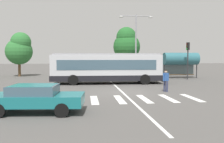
{
  "coord_description": "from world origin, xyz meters",
  "views": [
    {
      "loc": [
        -2.87,
        -17.0,
        2.66
      ],
      "look_at": [
        -0.27,
        4.48,
        1.3
      ],
      "focal_mm": 36.24,
      "sensor_mm": 36.0,
      "label": 1
    }
  ],
  "objects_px": {
    "parked_car_red": "(124,70)",
    "traffic_light_far_corner": "(188,55)",
    "twin_arm_street_lamp": "(136,39)",
    "background_tree_left": "(20,49)",
    "city_transit_bus": "(107,68)",
    "parked_car_blue": "(142,70)",
    "bus_stop_shelter": "(181,59)",
    "parked_car_white": "(88,70)",
    "pedestrian_crossing_street": "(166,79)",
    "foreground_sedan": "(35,97)",
    "parked_car_silver": "(107,70)",
    "background_tree_right": "(127,44)"
  },
  "relations": [
    {
      "from": "pedestrian_crossing_street",
      "to": "city_transit_bus",
      "type": "bearing_deg",
      "value": 123.48
    },
    {
      "from": "parked_car_red",
      "to": "traffic_light_far_corner",
      "type": "relative_size",
      "value": 1.04
    },
    {
      "from": "traffic_light_far_corner",
      "to": "twin_arm_street_lamp",
      "type": "relative_size",
      "value": 0.55
    },
    {
      "from": "foreground_sedan",
      "to": "parked_car_red",
      "type": "xyz_separation_m",
      "value": [
        8.09,
        21.58,
        0.0
      ]
    },
    {
      "from": "pedestrian_crossing_street",
      "to": "bus_stop_shelter",
      "type": "bearing_deg",
      "value": 61.24
    },
    {
      "from": "bus_stop_shelter",
      "to": "background_tree_left",
      "type": "distance_m",
      "value": 21.8
    },
    {
      "from": "parked_car_blue",
      "to": "bus_stop_shelter",
      "type": "distance_m",
      "value": 6.71
    },
    {
      "from": "parked_car_white",
      "to": "parked_car_blue",
      "type": "xyz_separation_m",
      "value": [
        8.06,
        -0.05,
        0.0
      ]
    },
    {
      "from": "parked_car_blue",
      "to": "city_transit_bus",
      "type": "bearing_deg",
      "value": -121.66
    },
    {
      "from": "twin_arm_street_lamp",
      "to": "background_tree_left",
      "type": "relative_size",
      "value": 1.32
    },
    {
      "from": "parked_car_red",
      "to": "parked_car_blue",
      "type": "height_order",
      "value": "same"
    },
    {
      "from": "parked_car_red",
      "to": "background_tree_right",
      "type": "xyz_separation_m",
      "value": [
        0.99,
        3.44,
        4.04
      ]
    },
    {
      "from": "traffic_light_far_corner",
      "to": "background_tree_left",
      "type": "xyz_separation_m",
      "value": [
        -21.18,
        7.0,
        0.85
      ]
    },
    {
      "from": "parked_car_blue",
      "to": "bus_stop_shelter",
      "type": "xyz_separation_m",
      "value": [
        3.71,
        -5.34,
        1.65
      ]
    },
    {
      "from": "foreground_sedan",
      "to": "bus_stop_shelter",
      "type": "xyz_separation_m",
      "value": [
        14.56,
        16.61,
        1.65
      ]
    },
    {
      "from": "background_tree_left",
      "to": "parked_car_silver",
      "type": "bearing_deg",
      "value": -1.55
    },
    {
      "from": "parked_car_white",
      "to": "bus_stop_shelter",
      "type": "xyz_separation_m",
      "value": [
        11.76,
        -5.39,
        1.65
      ]
    },
    {
      "from": "parked_car_red",
      "to": "parked_car_blue",
      "type": "relative_size",
      "value": 1.0
    },
    {
      "from": "parked_car_white",
      "to": "parked_car_silver",
      "type": "xyz_separation_m",
      "value": [
        2.69,
        -0.66,
        0.0
      ]
    },
    {
      "from": "parked_car_white",
      "to": "parked_car_red",
      "type": "bearing_deg",
      "value": -4.51
    },
    {
      "from": "parked_car_silver",
      "to": "foreground_sedan",
      "type": "bearing_deg",
      "value": -104.42
    },
    {
      "from": "parked_car_silver",
      "to": "background_tree_left",
      "type": "distance_m",
      "value": 12.47
    },
    {
      "from": "foreground_sedan",
      "to": "traffic_light_far_corner",
      "type": "xyz_separation_m",
      "value": [
        14.58,
        14.67,
        2.22
      ]
    },
    {
      "from": "city_transit_bus",
      "to": "parked_car_silver",
      "type": "xyz_separation_m",
      "value": [
        0.92,
        9.58,
        -0.82
      ]
    },
    {
      "from": "pedestrian_crossing_street",
      "to": "parked_car_blue",
      "type": "xyz_separation_m",
      "value": [
        2.28,
        16.25,
        -0.2
      ]
    },
    {
      "from": "pedestrian_crossing_street",
      "to": "background_tree_right",
      "type": "xyz_separation_m",
      "value": [
        0.51,
        19.33,
        3.84
      ]
    },
    {
      "from": "traffic_light_far_corner",
      "to": "parked_car_white",
      "type": "bearing_deg",
      "value": 148.09
    },
    {
      "from": "traffic_light_far_corner",
      "to": "pedestrian_crossing_street",
      "type": "bearing_deg",
      "value": -123.81
    },
    {
      "from": "pedestrian_crossing_street",
      "to": "parked_car_silver",
      "type": "distance_m",
      "value": 15.94
    },
    {
      "from": "parked_car_white",
      "to": "parked_car_blue",
      "type": "relative_size",
      "value": 0.97
    },
    {
      "from": "foreground_sedan",
      "to": "parked_car_silver",
      "type": "relative_size",
      "value": 1.03
    },
    {
      "from": "city_transit_bus",
      "to": "twin_arm_street_lamp",
      "type": "distance_m",
      "value": 8.03
    },
    {
      "from": "pedestrian_crossing_street",
      "to": "parked_car_red",
      "type": "relative_size",
      "value": 0.37
    },
    {
      "from": "traffic_light_far_corner",
      "to": "background_tree_right",
      "type": "bearing_deg",
      "value": 117.96
    },
    {
      "from": "bus_stop_shelter",
      "to": "twin_arm_street_lamp",
      "type": "relative_size",
      "value": 0.55
    },
    {
      "from": "parked_car_blue",
      "to": "bus_stop_shelter",
      "type": "bearing_deg",
      "value": -55.24
    },
    {
      "from": "twin_arm_street_lamp",
      "to": "background_tree_left",
      "type": "xyz_separation_m",
      "value": [
        -15.5,
        4.1,
        -1.2
      ]
    },
    {
      "from": "background_tree_right",
      "to": "parked_car_red",
      "type": "bearing_deg",
      "value": -106.02
    },
    {
      "from": "parked_car_silver",
      "to": "parked_car_red",
      "type": "bearing_deg",
      "value": 5.37
    },
    {
      "from": "parked_car_silver",
      "to": "twin_arm_street_lamp",
      "type": "xyz_separation_m",
      "value": [
        3.42,
        -3.78,
        4.28
      ]
    },
    {
      "from": "parked_car_white",
      "to": "bus_stop_shelter",
      "type": "height_order",
      "value": "bus_stop_shelter"
    },
    {
      "from": "parked_car_blue",
      "to": "background_tree_left",
      "type": "height_order",
      "value": "background_tree_left"
    },
    {
      "from": "foreground_sedan",
      "to": "parked_car_red",
      "type": "bearing_deg",
      "value": 69.44
    },
    {
      "from": "pedestrian_crossing_street",
      "to": "bus_stop_shelter",
      "type": "xyz_separation_m",
      "value": [
        5.99,
        10.91,
        1.45
      ]
    },
    {
      "from": "city_transit_bus",
      "to": "foreground_sedan",
      "type": "bearing_deg",
      "value": -111.23
    },
    {
      "from": "pedestrian_crossing_street",
      "to": "foreground_sedan",
      "type": "bearing_deg",
      "value": -146.4
    },
    {
      "from": "pedestrian_crossing_street",
      "to": "parked_car_red",
      "type": "xyz_separation_m",
      "value": [
        -0.48,
        15.89,
        -0.2
      ]
    },
    {
      "from": "pedestrian_crossing_street",
      "to": "bus_stop_shelter",
      "type": "distance_m",
      "value": 12.53
    },
    {
      "from": "parked_car_red",
      "to": "background_tree_left",
      "type": "bearing_deg",
      "value": 179.68
    },
    {
      "from": "pedestrian_crossing_street",
      "to": "background_tree_right",
      "type": "distance_m",
      "value": 19.71
    }
  ]
}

